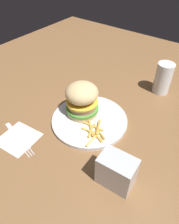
{
  "coord_description": "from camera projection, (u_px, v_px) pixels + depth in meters",
  "views": [
    {
      "loc": [
        0.28,
        -0.42,
        0.5
      ],
      "look_at": [
        -0.03,
        -0.02,
        0.04
      ],
      "focal_mm": 33.38,
      "sensor_mm": 36.0,
      "label": 1
    }
  ],
  "objects": [
    {
      "name": "fork",
      "position": [
        19.0,
        138.0,
        0.65
      ],
      "size": [
        0.17,
        0.06,
        0.0
      ],
      "color": "silver",
      "rests_on": "napkin"
    },
    {
      "name": "fries_pile",
      "position": [
        94.0,
        131.0,
        0.65
      ],
      "size": [
        0.1,
        0.11,
        0.01
      ],
      "color": "gold",
      "rests_on": "plate"
    },
    {
      "name": "sandwich",
      "position": [
        82.0,
        99.0,
        0.69
      ],
      "size": [
        0.11,
        0.11,
        0.12
      ],
      "color": "tan",
      "rests_on": "plate"
    },
    {
      "name": "plate",
      "position": [
        89.0,
        120.0,
        0.71
      ],
      "size": [
        0.25,
        0.25,
        0.01
      ],
      "primitive_type": "cylinder",
      "color": "silver",
      "rests_on": "ground_plane"
    },
    {
      "name": "drink_glass",
      "position": [
        163.0,
        79.0,
        0.8
      ],
      "size": [
        0.06,
        0.06,
        0.12
      ],
      "color": "silver",
      "rests_on": "ground_plane"
    },
    {
      "name": "napkin_dispenser",
      "position": [
        117.0,
        171.0,
        0.51
      ],
      "size": [
        0.09,
        0.07,
        0.09
      ],
      "primitive_type": "cube",
      "rotation": [
        0.0,
        0.0,
        0.06
      ],
      "color": "#B7BABF",
      "rests_on": "ground_plane"
    },
    {
      "name": "napkin",
      "position": [
        18.0,
        138.0,
        0.65
      ],
      "size": [
        0.12,
        0.12,
        0.0
      ],
      "primitive_type": "cube",
      "rotation": [
        0.0,
        0.0,
        0.09
      ],
      "color": "white",
      "rests_on": "ground_plane"
    },
    {
      "name": "ground_plane",
      "position": [
        99.0,
        122.0,
        0.71
      ],
      "size": [
        1.6,
        1.6,
        0.0
      ],
      "primitive_type": "plane",
      "color": "brown"
    }
  ]
}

